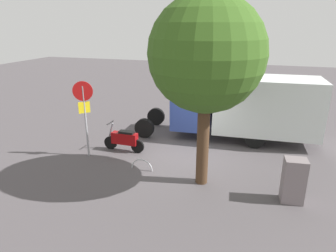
{
  "coord_description": "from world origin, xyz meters",
  "views": [
    {
      "loc": [
        -2.45,
        10.76,
        5.11
      ],
      "look_at": [
        1.02,
        -0.38,
        1.09
      ],
      "focal_mm": 32.07,
      "sensor_mm": 36.0,
      "label": 1
    }
  ],
  "objects_px": {
    "box_truck_near": "(244,105)",
    "bike_rack_hoop": "(142,169)",
    "street_tree": "(206,55)",
    "motorcycle": "(124,139)",
    "stop_sign": "(84,107)",
    "utility_cabinet": "(294,181)"
  },
  "relations": [
    {
      "from": "box_truck_near",
      "to": "bike_rack_hoop",
      "type": "xyz_separation_m",
      "value": [
        3.25,
        4.27,
        -1.6
      ]
    },
    {
      "from": "bike_rack_hoop",
      "to": "box_truck_near",
      "type": "bearing_deg",
      "value": -127.27
    },
    {
      "from": "box_truck_near",
      "to": "street_tree",
      "type": "xyz_separation_m",
      "value": [
        0.99,
        4.52,
        2.61
      ]
    },
    {
      "from": "motorcycle",
      "to": "bike_rack_hoop",
      "type": "xyz_separation_m",
      "value": [
        -1.33,
        1.39,
        -0.52
      ]
    },
    {
      "from": "box_truck_near",
      "to": "bike_rack_hoop",
      "type": "distance_m",
      "value": 5.61
    },
    {
      "from": "stop_sign",
      "to": "bike_rack_hoop",
      "type": "relative_size",
      "value": 3.59
    },
    {
      "from": "bike_rack_hoop",
      "to": "stop_sign",
      "type": "bearing_deg",
      "value": -11.15
    },
    {
      "from": "motorcycle",
      "to": "stop_sign",
      "type": "relative_size",
      "value": 0.59
    },
    {
      "from": "street_tree",
      "to": "utility_cabinet",
      "type": "distance_m",
      "value": 4.52
    },
    {
      "from": "motorcycle",
      "to": "bike_rack_hoop",
      "type": "height_order",
      "value": "motorcycle"
    },
    {
      "from": "street_tree",
      "to": "bike_rack_hoop",
      "type": "relative_size",
      "value": 7.06
    },
    {
      "from": "box_truck_near",
      "to": "bike_rack_hoop",
      "type": "bearing_deg",
      "value": 49.88
    },
    {
      "from": "stop_sign",
      "to": "bike_rack_hoop",
      "type": "xyz_separation_m",
      "value": [
        -2.52,
        0.5,
        -2.03
      ]
    },
    {
      "from": "box_truck_near",
      "to": "street_tree",
      "type": "bearing_deg",
      "value": 74.83
    },
    {
      "from": "box_truck_near",
      "to": "motorcycle",
      "type": "bearing_deg",
      "value": 29.39
    },
    {
      "from": "street_tree",
      "to": "stop_sign",
      "type": "bearing_deg",
      "value": -8.83
    },
    {
      "from": "utility_cabinet",
      "to": "bike_rack_hoop",
      "type": "distance_m",
      "value": 5.16
    },
    {
      "from": "stop_sign",
      "to": "utility_cabinet",
      "type": "height_order",
      "value": "stop_sign"
    },
    {
      "from": "box_truck_near",
      "to": "stop_sign",
      "type": "distance_m",
      "value": 6.91
    },
    {
      "from": "box_truck_near",
      "to": "utility_cabinet",
      "type": "relative_size",
      "value": 5.91
    },
    {
      "from": "box_truck_near",
      "to": "stop_sign",
      "type": "bearing_deg",
      "value": 30.34
    },
    {
      "from": "box_truck_near",
      "to": "utility_cabinet",
      "type": "bearing_deg",
      "value": 107.8
    }
  ]
}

